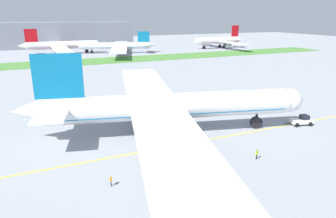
# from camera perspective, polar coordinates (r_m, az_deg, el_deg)

# --- Properties ---
(ground_plane) EXTENTS (600.00, 600.00, 0.00)m
(ground_plane) POSITION_cam_1_polar(r_m,az_deg,el_deg) (58.28, 0.02, -6.46)
(ground_plane) COLOR #9399A0
(ground_plane) RESTS_ON ground
(apron_taxi_line) EXTENTS (280.00, 0.36, 0.01)m
(apron_taxi_line) POSITION_cam_1_polar(r_m,az_deg,el_deg) (57.27, 0.52, -6.89)
(apron_taxi_line) COLOR yellow
(apron_taxi_line) RESTS_ON ground
(grass_median_strip) EXTENTS (320.00, 24.00, 0.10)m
(grass_median_strip) POSITION_cam_1_polar(r_m,az_deg,el_deg) (166.14, -16.62, 8.19)
(grass_median_strip) COLOR #4C8438
(grass_median_strip) RESTS_ON ground
(airliner_foreground) EXTENTS (56.78, 93.10, 16.51)m
(airliner_foreground) POSITION_cam_1_polar(r_m,az_deg,el_deg) (61.47, -0.55, 0.35)
(airliner_foreground) COLOR white
(airliner_foreground) RESTS_ON ground
(pushback_tug) EXTENTS (6.40, 3.40, 2.22)m
(pushback_tug) POSITION_cam_1_polar(r_m,az_deg,el_deg) (73.83, 23.27, -1.94)
(pushback_tug) COLOR white
(pushback_tug) RESTS_ON ground
(ground_crew_wingwalker_port) EXTENTS (0.28, 0.56, 1.61)m
(ground_crew_wingwalker_port) POSITION_cam_1_polar(r_m,az_deg,el_deg) (45.32, -10.43, -12.61)
(ground_crew_wingwalker_port) COLOR black
(ground_crew_wingwalker_port) RESTS_ON ground
(ground_crew_marshaller_front) EXTENTS (0.54, 0.42, 1.69)m
(ground_crew_marshaller_front) POSITION_cam_1_polar(r_m,az_deg,el_deg) (54.25, 15.94, -7.81)
(ground_crew_marshaller_front) COLOR black
(ground_crew_marshaller_front) RESTS_ON ground
(service_truck_fuel_bowser) EXTENTS (5.29, 3.33, 2.80)m
(service_truck_fuel_bowser) POSITION_cam_1_polar(r_m,az_deg,el_deg) (113.13, -6.11, 5.78)
(service_truck_fuel_bowser) COLOR yellow
(service_truck_fuel_bowser) RESTS_ON ground
(parked_airliner_far_centre) EXTENTS (47.63, 75.64, 15.22)m
(parked_airliner_far_centre) POSITION_cam_1_polar(r_m,az_deg,el_deg) (205.18, -19.13, 10.94)
(parked_airliner_far_centre) COLOR white
(parked_airliner_far_centre) RESTS_ON ground
(parked_airliner_far_right) EXTENTS (46.06, 76.11, 13.18)m
(parked_airliner_far_right) POSITION_cam_1_polar(r_m,az_deg,el_deg) (200.89, -9.14, 11.33)
(parked_airliner_far_right) COLOR white
(parked_airliner_far_right) RESTS_ON ground
(parked_airliner_far_outer) EXTENTS (40.54, 62.49, 15.78)m
(parked_airliner_far_outer) POSITION_cam_1_polar(r_m,az_deg,el_deg) (231.06, 9.42, 12.23)
(parked_airliner_far_outer) COLOR white
(parked_airliner_far_outer) RESTS_ON ground
(terminal_building) EXTENTS (125.99, 20.00, 18.00)m
(terminal_building) POSITION_cam_1_polar(r_m,az_deg,el_deg) (249.28, -21.35, 12.49)
(terminal_building) COLOR gray
(terminal_building) RESTS_ON ground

